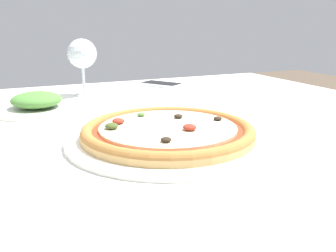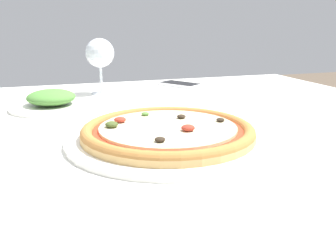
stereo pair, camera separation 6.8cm
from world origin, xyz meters
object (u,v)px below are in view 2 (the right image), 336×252
(wine_glass_far_left, at_px, (100,54))
(cell_phone, at_px, (180,84))
(pizza_plate, at_px, (168,133))
(side_plate, at_px, (52,101))
(dining_table, at_px, (203,151))

(wine_glass_far_left, xyz_separation_m, cell_phone, (0.28, 0.06, -0.11))
(pizza_plate, bearing_deg, side_plate, 119.28)
(dining_table, xyz_separation_m, side_plate, (-0.33, 0.21, 0.10))
(dining_table, distance_m, wine_glass_far_left, 0.46)
(pizza_plate, height_order, cell_phone, pizza_plate)
(wine_glass_far_left, bearing_deg, cell_phone, 12.52)
(dining_table, height_order, wine_glass_far_left, wine_glass_far_left)
(pizza_plate, xyz_separation_m, side_plate, (-0.20, 0.35, 0.00))
(wine_glass_far_left, bearing_deg, side_plate, -133.00)
(cell_phone, bearing_deg, pizza_plate, -112.05)
(pizza_plate, bearing_deg, dining_table, 46.25)
(dining_table, bearing_deg, cell_phone, 77.01)
(dining_table, distance_m, side_plate, 0.40)
(wine_glass_far_left, bearing_deg, pizza_plate, -84.90)
(dining_table, bearing_deg, pizza_plate, -133.75)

